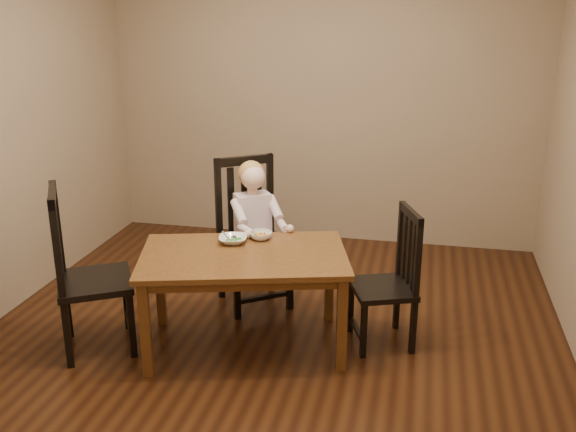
% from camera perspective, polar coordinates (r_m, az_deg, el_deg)
% --- Properties ---
extents(room, '(4.01, 4.01, 2.71)m').
position_cam_1_polar(room, '(4.09, -1.55, 6.48)').
color(room, '#3C1E0C').
rests_on(room, ground).
extents(dining_table, '(1.49, 1.12, 0.66)m').
position_cam_1_polar(dining_table, '(4.17, -3.94, -4.34)').
color(dining_table, '#462510').
rests_on(dining_table, room).
extents(chair_child, '(0.65, 0.65, 1.11)m').
position_cam_1_polar(chair_child, '(4.83, -3.27, -1.73)').
color(chair_child, black).
rests_on(chair_child, room).
extents(chair_left, '(0.64, 0.65, 1.11)m').
position_cam_1_polar(chair_left, '(4.35, -17.60, -4.94)').
color(chair_left, black).
rests_on(chair_left, room).
extents(chair_right, '(0.51, 0.52, 0.94)m').
position_cam_1_polar(chair_right, '(4.31, 9.02, -5.70)').
color(chair_right, black).
rests_on(chair_right, room).
extents(toddler, '(0.52, 0.54, 0.58)m').
position_cam_1_polar(toddler, '(4.73, -3.07, -0.28)').
color(toddler, silver).
rests_on(toddler, chair_child).
extents(bowl_peas, '(0.23, 0.23, 0.05)m').
position_cam_1_polar(bowl_peas, '(4.32, -4.92, -2.10)').
color(bowl_peas, white).
rests_on(bowl_peas, dining_table).
extents(bowl_veg, '(0.17, 0.17, 0.05)m').
position_cam_1_polar(bowl_veg, '(4.38, -2.44, -1.75)').
color(bowl_veg, white).
rests_on(bowl_veg, dining_table).
extents(fork, '(0.09, 0.09, 0.05)m').
position_cam_1_polar(fork, '(4.30, -5.47, -1.94)').
color(fork, silver).
rests_on(fork, bowl_peas).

